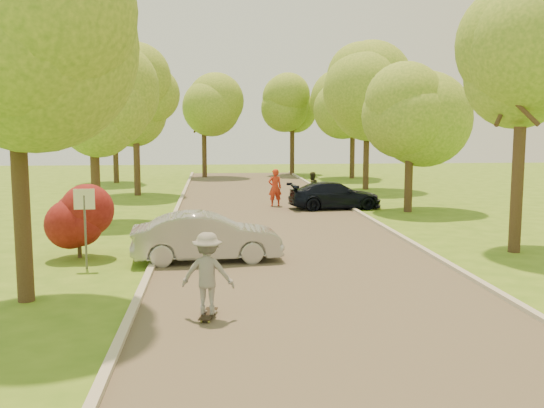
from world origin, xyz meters
name	(u,v)px	position (x,y,z in m)	size (l,w,h in m)	color
ground	(326,306)	(0.00, 0.00, 0.00)	(100.00, 100.00, 0.00)	#45711A
road	(283,238)	(0.00, 8.00, 0.01)	(8.00, 60.00, 0.01)	#4C4438
curb_left	(164,239)	(-4.05, 8.00, 0.06)	(0.18, 60.00, 0.12)	#B2AD9E
curb_right	(397,234)	(4.05, 8.00, 0.06)	(0.18, 60.00, 0.12)	#B2AD9E
street_sign	(85,212)	(-5.80, 4.00, 1.56)	(0.55, 0.06, 2.17)	#59595E
red_shrub	(78,221)	(-6.30, 5.50, 1.10)	(1.70, 1.70, 1.95)	#382619
tree_l_mida	(24,62)	(-6.30, 1.00, 5.17)	(4.71, 4.60, 7.39)	#382619
tree_l_midb	(98,107)	(-6.81, 12.00, 4.59)	(4.30, 4.20, 6.62)	#382619
tree_l_far	(139,97)	(-6.39, 22.00, 5.47)	(4.92, 4.80, 7.79)	#382619
tree_r_mida	(530,68)	(7.02, 5.00, 5.54)	(5.13, 5.00, 7.95)	#382619
tree_r_midb	(415,103)	(6.60, 14.00, 4.88)	(4.51, 4.40, 7.01)	#382619
tree_r_far	(371,93)	(7.23, 24.00, 5.83)	(5.33, 5.20, 8.34)	#382619
tree_bg_a	(117,105)	(-8.78, 30.00, 5.31)	(5.12, 5.00, 7.72)	#382619
tree_bg_b	(356,104)	(8.22, 32.00, 5.54)	(5.12, 5.00, 7.95)	#382619
tree_bg_c	(207,111)	(-2.79, 34.00, 5.02)	(4.92, 4.80, 7.33)	#382619
tree_bg_d	(295,108)	(4.22, 36.00, 5.31)	(5.12, 5.00, 7.72)	#382619
silver_sedan	(207,237)	(-2.56, 4.65, 0.70)	(1.48, 4.23, 1.40)	#9D9EA2
dark_sedan	(335,195)	(3.30, 15.30, 0.63)	(1.77, 4.35, 1.26)	black
longboard	(208,314)	(-2.50, -0.62, 0.09)	(0.40, 0.87, 0.10)	black
skateboarder	(208,273)	(-2.50, -0.62, 0.93)	(1.06, 0.61, 1.64)	gray
person_striped	(275,188)	(0.60, 16.44, 0.91)	(0.66, 0.44, 1.82)	red
person_olive	(312,187)	(2.64, 17.91, 0.77)	(0.75, 0.59, 1.54)	#2D301D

